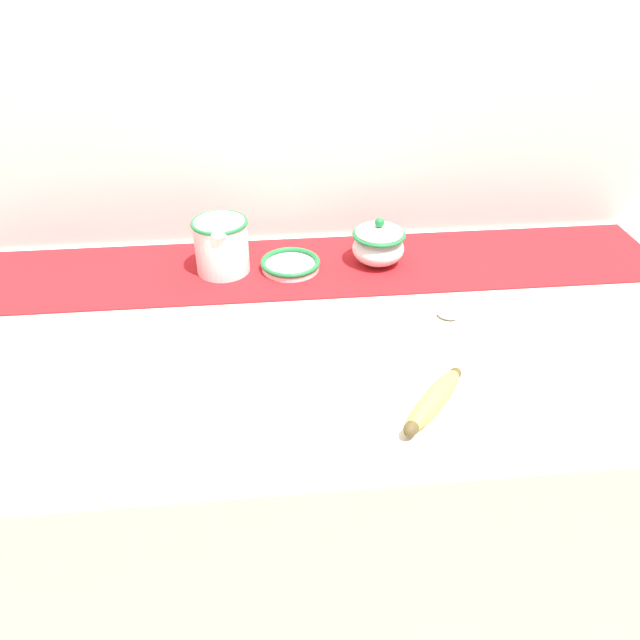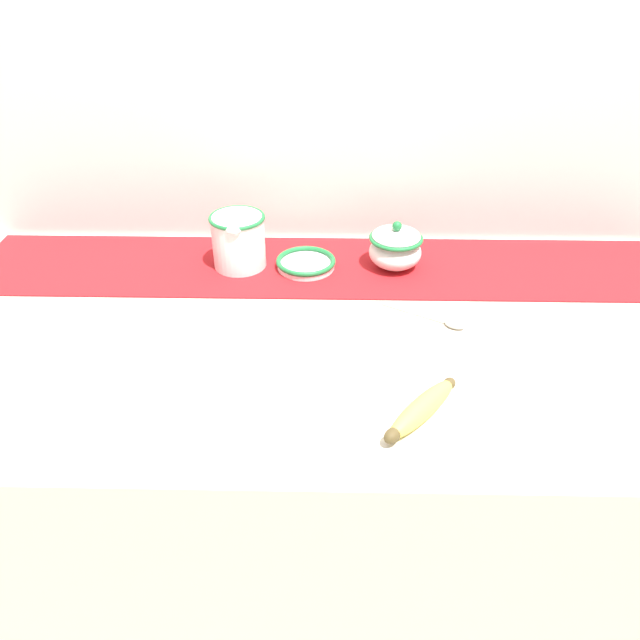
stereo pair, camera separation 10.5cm
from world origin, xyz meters
TOP-DOWN VIEW (x-y plane):
  - ground_plane at (0.00, 0.00)m, footprint 12.00×12.00m
  - countertop at (0.00, 0.00)m, footprint 1.60×0.74m
  - back_wall at (0.00, 0.39)m, footprint 2.40×0.04m
  - table_runner at (0.00, 0.23)m, footprint 1.47×0.26m
  - cream_pitcher at (-0.18, 0.23)m, footprint 0.11×0.13m
  - sugar_bowl at (0.14, 0.23)m, footprint 0.11×0.11m
  - small_dish at (-0.05, 0.22)m, footprint 0.12×0.12m
  - banana at (0.14, -0.23)m, footprint 0.13×0.15m
  - spoon at (0.22, 0.02)m, footprint 0.15×0.09m

SIDE VIEW (x-z plane):
  - ground_plane at x=0.00m, z-range 0.00..0.00m
  - countertop at x=0.00m, z-range 0.00..0.87m
  - table_runner at x=0.00m, z-range 0.87..0.87m
  - spoon at x=0.22m, z-range 0.87..0.88m
  - small_dish at x=-0.05m, z-range 0.87..0.89m
  - banana at x=0.14m, z-range 0.87..0.91m
  - sugar_bowl at x=0.14m, z-range 0.87..0.97m
  - cream_pitcher at x=-0.18m, z-range 0.88..0.99m
  - back_wall at x=0.00m, z-range 0.00..2.40m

